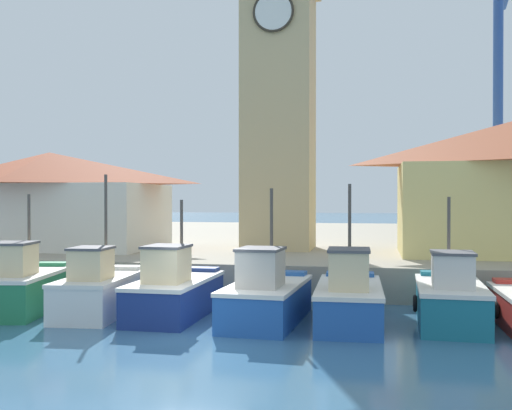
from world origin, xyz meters
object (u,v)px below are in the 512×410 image
(port_crane_far, at_px, (497,92))
(clock_tower, at_px, (279,83))
(fishing_boat_right_inner, at_px, (349,298))
(fishing_boat_left_inner, at_px, (22,287))
(fishing_boat_mid_left, at_px, (99,290))
(warehouse_left, at_px, (49,199))
(fishing_boat_right_outer, at_px, (450,299))
(fishing_boat_center, at_px, (175,292))
(fishing_boat_mid_right, at_px, (267,297))

(port_crane_far, bearing_deg, clock_tower, -145.94)
(clock_tower, bearing_deg, fishing_boat_right_inner, -70.71)
(fishing_boat_left_inner, relative_size, fishing_boat_mid_left, 1.04)
(fishing_boat_mid_left, bearing_deg, clock_tower, 69.47)
(fishing_boat_left_inner, xyz_separation_m, warehouse_left, (-4.58, 9.60, 2.92))
(fishing_boat_left_inner, height_order, fishing_boat_right_outer, fishing_boat_left_inner)
(fishing_boat_right_outer, bearing_deg, port_crane_far, 75.36)
(fishing_boat_center, distance_m, fishing_boat_right_outer, 8.44)
(fishing_boat_right_outer, distance_m, clock_tower, 15.24)
(fishing_boat_left_inner, xyz_separation_m, fishing_boat_mid_left, (2.74, 0.05, -0.04))
(fishing_boat_mid_right, bearing_deg, fishing_boat_right_inner, 4.80)
(fishing_boat_center, distance_m, clock_tower, 13.99)
(fishing_boat_center, bearing_deg, fishing_boat_right_outer, 2.14)
(fishing_boat_mid_left, height_order, port_crane_far, port_crane_far)
(fishing_boat_center, xyz_separation_m, warehouse_left, (-9.81, 9.38, 2.96))
(fishing_boat_center, bearing_deg, clock_tower, 81.37)
(fishing_boat_mid_right, height_order, warehouse_left, warehouse_left)
(fishing_boat_center, xyz_separation_m, fishing_boat_mid_right, (3.02, -0.31, -0.01))
(fishing_boat_mid_right, relative_size, port_crane_far, 0.22)
(fishing_boat_center, height_order, fishing_boat_mid_right, fishing_boat_mid_right)
(port_crane_far, bearing_deg, warehouse_left, -157.96)
(fishing_boat_mid_left, relative_size, fishing_boat_center, 0.96)
(fishing_boat_left_inner, height_order, port_crane_far, port_crane_far)
(fishing_boat_right_inner, distance_m, fishing_boat_right_outer, 2.97)
(fishing_boat_right_inner, bearing_deg, fishing_boat_left_inner, -179.35)
(fishing_boat_center, bearing_deg, fishing_boat_left_inner, -177.51)
(fishing_boat_left_inner, bearing_deg, warehouse_left, 115.50)
(fishing_boat_center, height_order, fishing_boat_right_outer, fishing_boat_right_outer)
(fishing_boat_right_outer, distance_m, warehouse_left, 20.59)
(fishing_boat_mid_left, relative_size, warehouse_left, 0.40)
(fishing_boat_center, bearing_deg, fishing_boat_mid_left, -175.83)
(fishing_boat_mid_left, height_order, fishing_boat_mid_right, fishing_boat_mid_left)
(fishing_boat_mid_left, height_order, fishing_boat_right_inner, fishing_boat_mid_left)
(fishing_boat_mid_right, xyz_separation_m, clock_tower, (-1.37, 11.19, 8.65))
(fishing_boat_right_outer, height_order, warehouse_left, warehouse_left)
(clock_tower, xyz_separation_m, port_crane_far, (11.59, 7.83, 0.54))
(fishing_boat_left_inner, relative_size, warehouse_left, 0.42)
(clock_tower, bearing_deg, port_crane_far, 34.06)
(warehouse_left, bearing_deg, fishing_boat_center, -43.70)
(fishing_boat_center, xyz_separation_m, port_crane_far, (13.24, 18.71, 9.19))
(fishing_boat_mid_right, height_order, clock_tower, clock_tower)
(fishing_boat_left_inner, distance_m, port_crane_far, 27.99)
(fishing_boat_center, height_order, fishing_boat_right_inner, fishing_boat_right_inner)
(warehouse_left, bearing_deg, clock_tower, 7.45)
(fishing_boat_mid_right, distance_m, fishing_boat_right_outer, 5.45)
(fishing_boat_left_inner, height_order, clock_tower, clock_tower)
(fishing_boat_right_outer, xyz_separation_m, clock_tower, (-6.79, 10.56, 8.65))
(fishing_boat_left_inner, xyz_separation_m, port_crane_far, (18.47, 18.94, 9.15))
(fishing_boat_mid_right, bearing_deg, fishing_boat_mid_left, 178.64)
(port_crane_far, bearing_deg, fishing_boat_center, -125.28)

